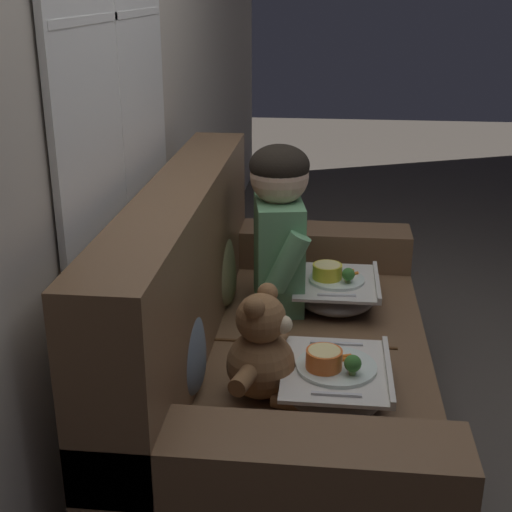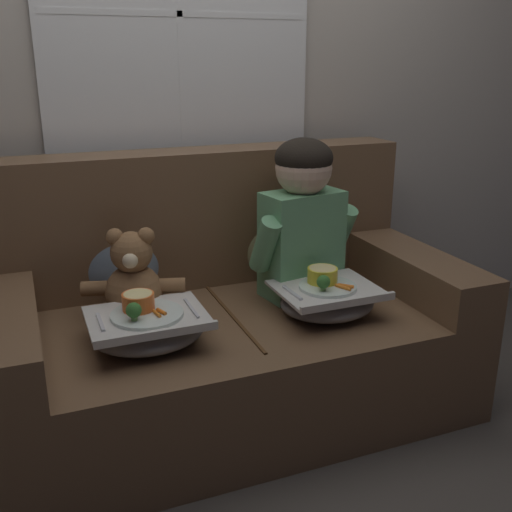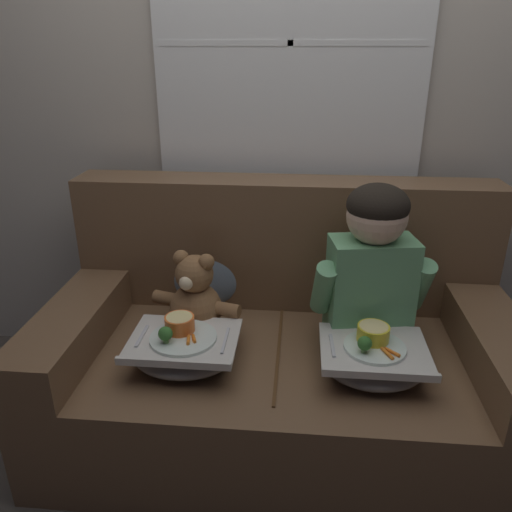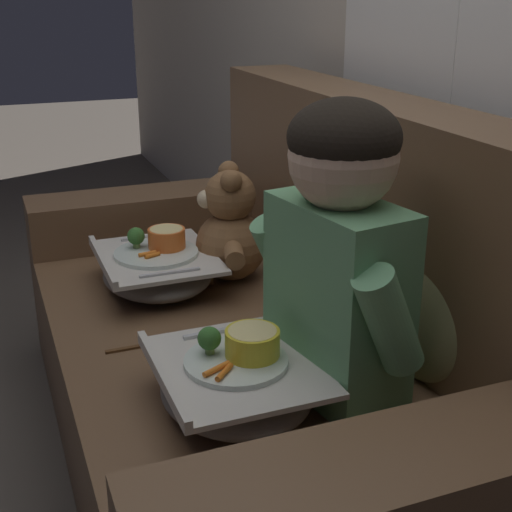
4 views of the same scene
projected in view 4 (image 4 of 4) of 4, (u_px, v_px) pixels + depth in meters
ground_plane at (251, 459)px, 2.02m from camera, size 14.00×14.00×0.00m
couch at (279, 349)px, 1.93m from camera, size 1.82×0.98×0.99m
throw_pillow_behind_child at (429, 299)px, 1.62m from camera, size 0.37×0.18×0.39m
throw_pillow_behind_teddy at (302, 214)px, 2.22m from camera, size 0.34×0.17×0.36m
child_figure at (339, 239)px, 1.47m from camera, size 0.47×0.25×0.64m
teddy_bear at (229, 232)px, 2.15m from camera, size 0.38×0.28×0.35m
lap_tray_child at (236, 382)px, 1.50m from camera, size 0.38×0.33×0.18m
lap_tray_teddy at (157, 269)px, 2.10m from camera, size 0.40×0.33×0.18m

